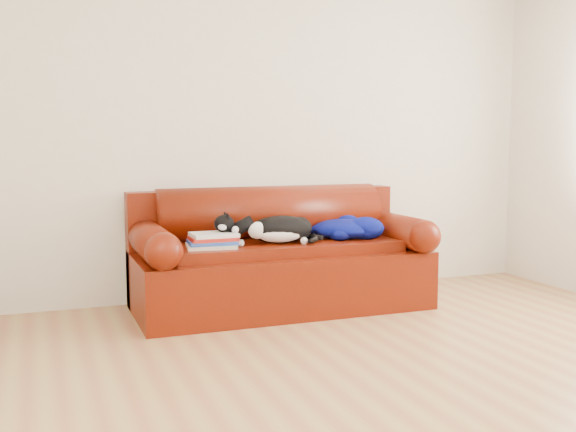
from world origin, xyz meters
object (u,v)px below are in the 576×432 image
Objects in this scene: sofa_base at (281,276)px; blanket at (345,228)px; book_stack at (213,240)px; cat at (280,230)px.

blanket is at bearing -3.40° from sofa_base.
cat is (0.49, 0.02, 0.05)m from book_stack.
sofa_base is 5.86× the size of book_stack.
cat reaches higher than book_stack.
blanket is at bearing 7.62° from cat.
cat is (-0.05, -0.12, 0.36)m from sofa_base.
cat is at bearing -113.42° from sofa_base.
blanket is (1.04, 0.11, 0.02)m from book_stack.
book_stack is at bearing -179.42° from cat.
sofa_base is at bearing 65.00° from cat.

